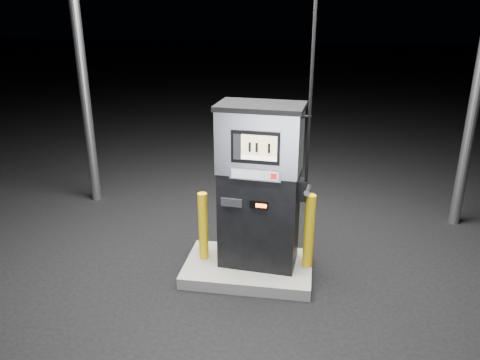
# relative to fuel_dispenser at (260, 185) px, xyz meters

# --- Properties ---
(ground) EXTENTS (80.00, 80.00, 0.00)m
(ground) POSITION_rel_fuel_dispenser_xyz_m (-0.12, -0.07, -1.19)
(ground) COLOR black
(ground) RESTS_ON ground
(pump_island) EXTENTS (1.60, 1.00, 0.15)m
(pump_island) POSITION_rel_fuel_dispenser_xyz_m (-0.12, -0.07, -1.12)
(pump_island) COLOR #61625D
(pump_island) RESTS_ON ground
(fuel_dispenser) EXTENTS (1.14, 0.68, 4.22)m
(fuel_dispenser) POSITION_rel_fuel_dispenser_xyz_m (0.00, 0.00, 0.00)
(fuel_dispenser) COLOR black
(fuel_dispenser) RESTS_ON pump_island
(bollard_left) EXTENTS (0.16, 0.16, 0.90)m
(bollard_left) POSITION_rel_fuel_dispenser_xyz_m (-0.71, -0.02, -0.59)
(bollard_left) COLOR yellow
(bollard_left) RESTS_ON pump_island
(bollard_right) EXTENTS (0.15, 0.15, 0.96)m
(bollard_right) POSITION_rel_fuel_dispenser_xyz_m (0.62, -0.01, -0.56)
(bollard_right) COLOR yellow
(bollard_right) RESTS_ON pump_island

